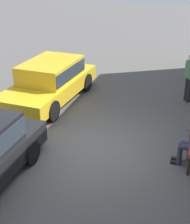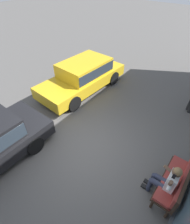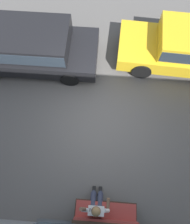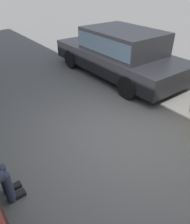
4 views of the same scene
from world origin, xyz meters
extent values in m
plane|color=#565451|center=(0.00, 0.00, 0.00)|extent=(60.00, 60.00, 0.00)
cylinder|color=#2D3347|center=(0.06, 2.36, 0.26)|extent=(0.12, 0.12, 0.53)
cube|color=black|center=(0.06, 2.28, 0.04)|extent=(0.10, 0.24, 0.07)
cylinder|color=#2D3347|center=(-0.12, 2.36, 0.26)|extent=(0.12, 0.12, 0.53)
cube|color=black|center=(-0.12, 2.28, 0.04)|extent=(0.10, 0.24, 0.07)
cube|color=black|center=(2.54, -2.08, 0.51)|extent=(4.55, 1.89, 0.56)
cube|color=black|center=(2.36, -2.08, 1.12)|extent=(2.37, 1.66, 0.65)
cube|color=#28333D|center=(2.36, -2.08, 1.12)|extent=(2.32, 1.70, 0.45)
cylinder|color=black|center=(3.95, -1.18, 0.31)|extent=(0.62, 0.18, 0.62)
cylinder|color=black|center=(3.95, -2.98, 0.31)|extent=(0.62, 0.18, 0.62)
cylinder|color=black|center=(1.14, -1.17, 0.31)|extent=(0.62, 0.18, 0.62)
cylinder|color=black|center=(1.13, -2.97, 0.31)|extent=(0.62, 0.18, 0.62)
camera|label=1|loc=(7.63, 2.60, 4.83)|focal=55.00mm
camera|label=2|loc=(2.79, 2.60, 4.85)|focal=28.00mm
camera|label=3|loc=(0.01, 2.60, 6.66)|focal=35.00mm
camera|label=4|loc=(-2.46, 2.60, 2.79)|focal=35.00mm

